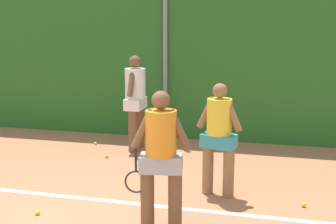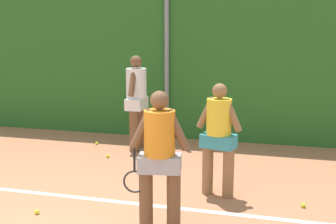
# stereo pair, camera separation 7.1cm
# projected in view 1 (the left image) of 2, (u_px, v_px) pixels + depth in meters

# --- Properties ---
(ground_plane) EXTENTS (30.33, 30.33, 0.00)m
(ground_plane) POSITION_uv_depth(u_px,v_px,m) (92.00, 206.00, 6.07)
(ground_plane) COLOR #B2704C
(hedge_fence_backdrop) EXTENTS (19.72, 0.25, 3.41)m
(hedge_fence_backdrop) POSITION_uv_depth(u_px,v_px,m) (167.00, 62.00, 9.73)
(hedge_fence_backdrop) COLOR #286023
(hedge_fence_backdrop) RESTS_ON ground_plane
(fence_post_center) EXTENTS (0.10, 0.10, 3.66)m
(fence_post_center) POSITION_uv_depth(u_px,v_px,m) (165.00, 57.00, 9.54)
(fence_post_center) COLOR gray
(fence_post_center) RESTS_ON ground_plane
(court_baseline_paint) EXTENTS (14.41, 0.10, 0.01)m
(court_baseline_paint) POSITION_uv_depth(u_px,v_px,m) (98.00, 200.00, 6.27)
(court_baseline_paint) COLOR white
(court_baseline_paint) RESTS_ON ground_plane
(player_foreground_near) EXTENTS (0.79, 0.38, 1.74)m
(player_foreground_near) POSITION_uv_depth(u_px,v_px,m) (161.00, 154.00, 5.14)
(player_foreground_near) COLOR brown
(player_foreground_near) RESTS_ON ground_plane
(player_midcourt) EXTENTS (0.69, 0.39, 1.68)m
(player_midcourt) POSITION_uv_depth(u_px,v_px,m) (219.00, 133.00, 6.30)
(player_midcourt) COLOR #8C603D
(player_midcourt) RESTS_ON ground_plane
(player_backcourt_far) EXTENTS (0.41, 0.81, 1.93)m
(player_backcourt_far) POSITION_uv_depth(u_px,v_px,m) (135.00, 97.00, 8.75)
(player_backcourt_far) COLOR brown
(player_backcourt_far) RESTS_ON ground_plane
(tennis_ball_3) EXTENTS (0.07, 0.07, 0.07)m
(tennis_ball_3) POSITION_uv_depth(u_px,v_px,m) (304.00, 205.00, 6.02)
(tennis_ball_3) COLOR #CCDB33
(tennis_ball_3) RESTS_ON ground_plane
(tennis_ball_4) EXTENTS (0.07, 0.07, 0.07)m
(tennis_ball_4) POSITION_uv_depth(u_px,v_px,m) (107.00, 156.00, 8.33)
(tennis_ball_4) COLOR #CCDB33
(tennis_ball_4) RESTS_ON ground_plane
(tennis_ball_5) EXTENTS (0.07, 0.07, 0.07)m
(tennis_ball_5) POSITION_uv_depth(u_px,v_px,m) (37.00, 212.00, 5.77)
(tennis_ball_5) COLOR #CCDB33
(tennis_ball_5) RESTS_ON ground_plane
(tennis_ball_10) EXTENTS (0.07, 0.07, 0.07)m
(tennis_ball_10) POSITION_uv_depth(u_px,v_px,m) (95.00, 143.00, 9.28)
(tennis_ball_10) COLOR #CCDB33
(tennis_ball_10) RESTS_ON ground_plane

